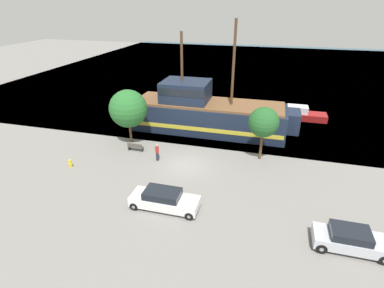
# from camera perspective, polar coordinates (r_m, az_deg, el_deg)

# --- Properties ---
(ground_plane) EXTENTS (160.00, 160.00, 0.00)m
(ground_plane) POSITION_cam_1_polar(r_m,az_deg,el_deg) (27.45, -1.27, -3.99)
(ground_plane) COLOR gray
(water_surface) EXTENTS (80.00, 80.00, 0.00)m
(water_surface) POSITION_cam_1_polar(r_m,az_deg,el_deg) (68.56, 9.40, 13.96)
(water_surface) COLOR #33566B
(water_surface) RESTS_ON ground
(pirate_ship) EXTENTS (18.53, 5.32, 12.04)m
(pirate_ship) POSITION_cam_1_polar(r_m,az_deg,el_deg) (34.20, 2.70, 5.98)
(pirate_ship) COLOR #192338
(pirate_ship) RESTS_ON water_surface
(moored_boat_dockside) EXTENTS (6.22, 2.04, 1.66)m
(moored_boat_dockside) POSITION_cam_1_polar(r_m,az_deg,el_deg) (40.31, 19.82, 5.38)
(moored_boat_dockside) COLOR maroon
(moored_boat_dockside) RESTS_ON water_surface
(parked_car_curb_front) EXTENTS (4.96, 1.84, 1.45)m
(parked_car_curb_front) POSITION_cam_1_polar(r_m,az_deg,el_deg) (21.89, -5.32, -10.49)
(parked_car_curb_front) COLOR white
(parked_car_curb_front) RESTS_ON ground_plane
(parked_car_curb_mid) EXTENTS (4.29, 1.82, 1.43)m
(parked_car_curb_mid) POSITION_cam_1_polar(r_m,az_deg,el_deg) (21.01, 27.96, -15.77)
(parked_car_curb_mid) COLOR #B7BCC6
(parked_car_curb_mid) RESTS_ON ground_plane
(fire_hydrant) EXTENTS (0.42, 0.25, 0.76)m
(fire_hydrant) POSITION_cam_1_polar(r_m,az_deg,el_deg) (29.07, -22.18, -3.35)
(fire_hydrant) COLOR yellow
(fire_hydrant) RESTS_ON ground_plane
(bench_promenade_east) EXTENTS (1.55, 0.45, 0.85)m
(bench_promenade_east) POSITION_cam_1_polar(r_m,az_deg,el_deg) (30.26, -10.74, -0.57)
(bench_promenade_east) COLOR #4C4742
(bench_promenade_east) RESTS_ON ground_plane
(pedestrian_walking_near) EXTENTS (0.32, 0.32, 1.66)m
(pedestrian_walking_near) POSITION_cam_1_polar(r_m,az_deg,el_deg) (28.00, -6.65, -1.59)
(pedestrian_walking_near) COLOR #232838
(pedestrian_walking_near) RESTS_ON ground_plane
(tree_row_east) EXTENTS (3.85, 3.85, 5.62)m
(tree_row_east) POSITION_cam_1_polar(r_m,az_deg,el_deg) (31.14, -12.05, 6.59)
(tree_row_east) COLOR brown
(tree_row_east) RESTS_ON ground_plane
(tree_row_mideast) EXTENTS (2.76, 2.76, 5.10)m
(tree_row_mideast) POSITION_cam_1_polar(r_m,az_deg,el_deg) (27.68, 13.49, 4.03)
(tree_row_mideast) COLOR brown
(tree_row_mideast) RESTS_ON ground_plane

